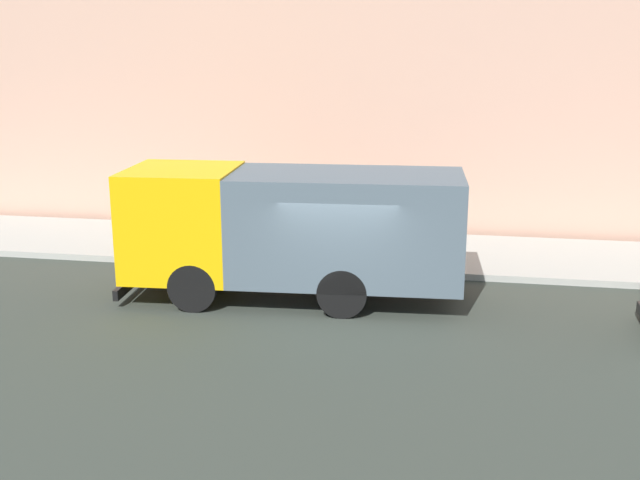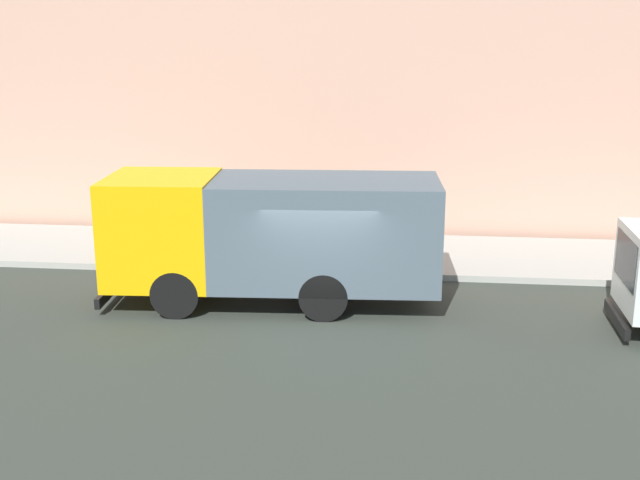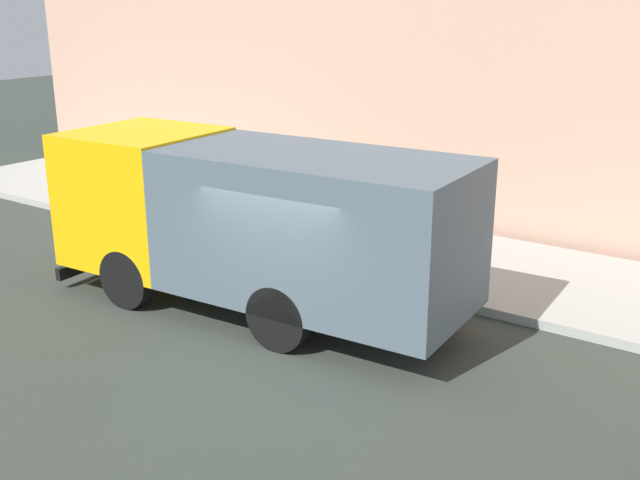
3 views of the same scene
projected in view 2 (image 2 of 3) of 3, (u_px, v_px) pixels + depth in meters
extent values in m
plane|color=#343A33|center=(320.00, 319.00, 17.56)|extent=(80.00, 80.00, 0.00)
cube|color=#ABACA4|center=(339.00, 253.00, 22.35)|extent=(4.02, 30.00, 0.17)
cube|color=tan|center=(347.00, 39.00, 23.26)|extent=(0.50, 30.00, 11.77)
cube|color=#F3B60B|center=(163.00, 228.00, 18.29)|extent=(2.62, 2.53, 2.43)
cube|color=black|center=(111.00, 215.00, 18.27)|extent=(2.09, 0.18, 1.36)
cube|color=#4F5F6A|center=(326.00, 231.00, 18.11)|extent=(2.77, 5.22, 2.38)
cube|color=black|center=(113.00, 288.00, 18.73)|extent=(2.39, 0.25, 0.24)
cylinder|color=black|center=(175.00, 294.00, 17.53)|extent=(0.36, 1.09, 1.07)
cylinder|color=black|center=(195.00, 265.00, 19.64)|extent=(0.36, 1.09, 1.07)
cylinder|color=black|center=(323.00, 297.00, 17.37)|extent=(0.36, 1.09, 1.07)
cylinder|color=black|center=(328.00, 267.00, 19.48)|extent=(0.36, 1.09, 1.07)
cube|color=black|center=(627.00, 260.00, 16.49)|extent=(1.70, 0.10, 0.99)
cube|color=black|center=(617.00, 319.00, 16.84)|extent=(1.95, 0.17, 0.24)
cylinder|color=#433E52|center=(287.00, 238.00, 22.10)|extent=(0.33, 0.33, 0.78)
cylinder|color=#2E2A27|center=(287.00, 212.00, 21.91)|extent=(0.44, 0.44, 0.67)
sphere|color=olive|center=(287.00, 197.00, 21.80)|extent=(0.21, 0.21, 0.21)
cone|color=orange|center=(114.00, 242.00, 21.85)|extent=(0.47, 0.47, 0.68)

